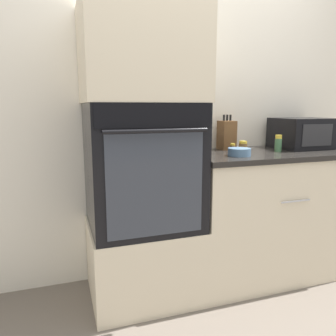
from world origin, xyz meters
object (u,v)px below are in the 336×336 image
at_px(knife_block, 227,135).
at_px(wall_oven, 143,166).
at_px(bowl, 239,152).
at_px(condiment_jar_far, 278,143).
at_px(microwave, 303,133).
at_px(condiment_jar_near, 233,148).
at_px(condiment_jar_mid, 243,147).

bearing_deg(knife_block, wall_oven, -164.24).
bearing_deg(bowl, condiment_jar_far, 13.95).
relative_size(wall_oven, microwave, 1.85).
relative_size(microwave, knife_block, 1.64).
xyz_separation_m(condiment_jar_near, condiment_jar_far, (0.33, -0.07, 0.03)).
bearing_deg(microwave, bowl, -163.41).
height_order(bowl, condiment_jar_near, condiment_jar_near).
height_order(bowl, condiment_jar_mid, condiment_jar_mid).
xyz_separation_m(microwave, condiment_jar_mid, (-0.56, -0.06, -0.08)).
bearing_deg(condiment_jar_mid, microwave, 6.03).
xyz_separation_m(wall_oven, knife_block, (0.70, 0.20, 0.16)).
relative_size(microwave, bowl, 2.84).
distance_m(condiment_jar_mid, condiment_jar_far, 0.26).
height_order(wall_oven, knife_block, wall_oven).
relative_size(knife_block, condiment_jar_far, 2.17).
relative_size(knife_block, bowl, 1.73).
xyz_separation_m(condiment_jar_mid, condiment_jar_far, (0.26, -0.05, 0.02)).
distance_m(microwave, condiment_jar_far, 0.33).
bearing_deg(microwave, knife_block, 168.76).
distance_m(knife_block, condiment_jar_near, 0.18).
height_order(wall_oven, condiment_jar_near, wall_oven).
bearing_deg(condiment_jar_mid, condiment_jar_far, -11.09).
distance_m(knife_block, condiment_jar_far, 0.37).
height_order(microwave, condiment_jar_far, microwave).
height_order(microwave, bowl, microwave).
relative_size(knife_block, condiment_jar_mid, 3.25).
bearing_deg(bowl, condiment_jar_near, 75.14).
bearing_deg(microwave, condiment_jar_near, -176.79).
height_order(wall_oven, condiment_jar_far, wall_oven).
height_order(knife_block, bowl, knife_block).
bearing_deg(knife_block, bowl, -103.74).
distance_m(bowl, condiment_jar_far, 0.38).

